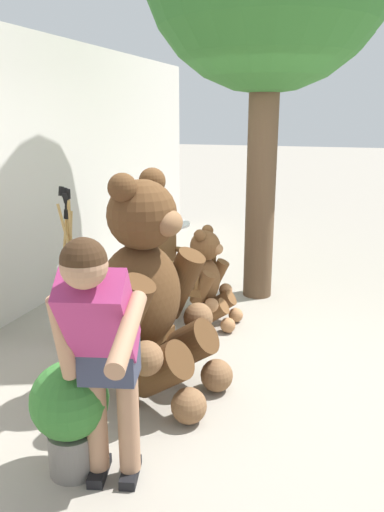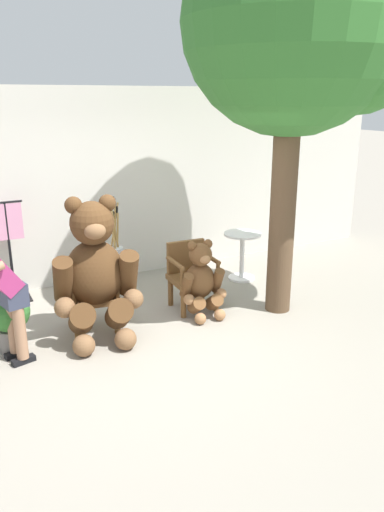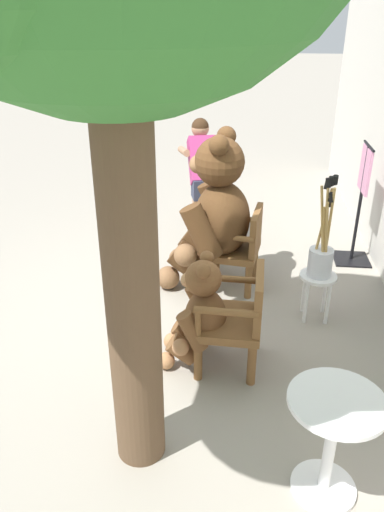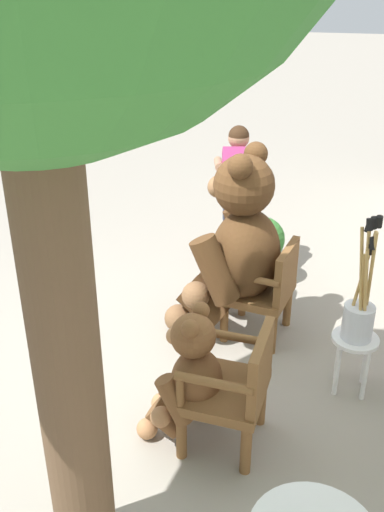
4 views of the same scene
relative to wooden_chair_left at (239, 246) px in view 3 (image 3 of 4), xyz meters
name	(u,v)px [view 3 (image 3 of 4)]	position (x,y,z in m)	size (l,w,h in m)	color
ground_plane	(158,314)	(0.65, -0.75, -0.46)	(60.00, 60.00, 0.00)	gray
wooden_chair_left	(239,246)	(0.00, 0.00, 0.00)	(0.63, 0.60, 0.86)	brown
wooden_chair_right	(236,317)	(1.31, 0.00, 0.00)	(0.58, 0.54, 0.86)	brown
teddy_bear_large	(213,213)	(-0.02, -0.27, 0.34)	(1.00, 0.99, 1.64)	#4C3019
teddy_bear_small	(199,313)	(1.31, -0.29, 0.01)	(0.58, 0.56, 0.97)	brown
person_visitor	(203,173)	(-1.07, -0.46, 0.43)	(0.78, 0.61, 1.49)	black
white_stool	(317,285)	(0.55, 0.74, -0.11)	(0.34, 0.34, 0.46)	white
brush_bucket	(321,254)	(0.55, 0.74, 0.22)	(0.22, 0.22, 0.95)	silver
round_side_table	(332,436)	(2.48, 0.58, -0.01)	(0.56, 0.56, 0.72)	white
potted_plant	(225,216)	(-0.97, -0.18, -0.07)	(0.44, 0.44, 0.68)	slate
clothing_display_stand	(360,202)	(-0.72, 1.32, 0.26)	(0.44, 0.40, 1.36)	black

